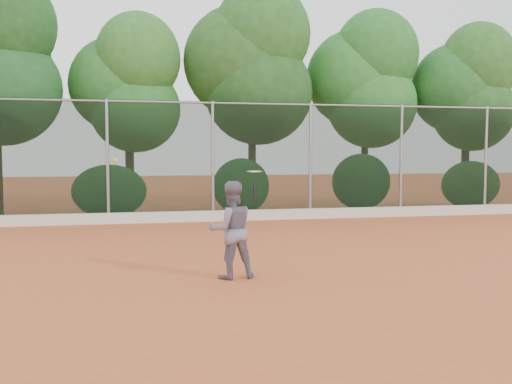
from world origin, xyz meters
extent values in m
plane|color=#BF582D|center=(0.00, 0.00, 0.00)|extent=(80.00, 80.00, 0.00)
cube|color=silver|center=(0.00, 6.82, 0.15)|extent=(24.00, 0.20, 0.30)
imported|color=slate|center=(-0.79, -0.76, 0.78)|extent=(0.82, 0.67, 1.56)
cube|color=black|center=(0.00, 7.00, 1.75)|extent=(24.00, 0.01, 3.50)
cylinder|color=gray|center=(0.00, 7.00, 3.45)|extent=(24.00, 0.06, 0.06)
cylinder|color=gray|center=(-3.00, 7.00, 1.75)|extent=(0.09, 0.09, 3.50)
cylinder|color=gray|center=(0.00, 7.00, 1.75)|extent=(0.09, 0.09, 3.50)
cylinder|color=gray|center=(3.00, 7.00, 1.75)|extent=(0.09, 0.09, 3.50)
cylinder|color=gray|center=(6.00, 7.00, 1.75)|extent=(0.09, 0.09, 3.50)
cylinder|color=gray|center=(9.00, 7.00, 1.75)|extent=(0.09, 0.09, 3.50)
ellipsoid|color=#266629|center=(-6.10, 8.80, 3.90)|extent=(3.50, 2.90, 3.40)
ellipsoid|color=#265F24|center=(-6.00, 8.70, 5.80)|extent=(3.10, 2.60, 3.20)
cylinder|color=#452C1A|center=(-2.40, 9.30, 1.20)|extent=(0.28, 0.28, 2.40)
ellipsoid|color=#215F20|center=(-2.20, 9.20, 3.40)|extent=(2.90, 2.40, 2.80)
ellipsoid|color=#205C1F|center=(-2.70, 9.50, 4.20)|extent=(3.20, 2.70, 3.10)
ellipsoid|color=#275D1F|center=(-2.10, 9.00, 5.00)|extent=(2.70, 2.30, 2.90)
cylinder|color=#45321A|center=(1.60, 9.00, 1.50)|extent=(0.26, 0.26, 3.00)
ellipsoid|color=#2D6124|center=(1.80, 8.90, 4.00)|extent=(3.60, 3.00, 3.50)
ellipsoid|color=#346A28|center=(1.30, 9.20, 5.00)|extent=(3.90, 3.20, 3.80)
ellipsoid|color=#37772D|center=(1.90, 8.80, 5.90)|extent=(3.20, 2.70, 3.30)
cylinder|color=#3A2916|center=(5.70, 9.20, 1.35)|extent=(0.24, 0.24, 2.70)
ellipsoid|color=#246221|center=(5.90, 9.10, 3.70)|extent=(3.20, 2.70, 3.10)
ellipsoid|color=#226322|center=(5.40, 9.40, 4.60)|extent=(3.50, 2.90, 3.40)
ellipsoid|color=#1F5B20|center=(6.00, 9.00, 5.40)|extent=(3.00, 2.50, 3.10)
cylinder|color=#3D2417|center=(9.40, 8.80, 1.25)|extent=(0.28, 0.28, 2.50)
ellipsoid|color=#316B28|center=(9.60, 8.70, 3.50)|extent=(3.00, 2.50, 2.90)
ellipsoid|color=#2E752C|center=(9.10, 9.00, 4.30)|extent=(3.30, 2.80, 3.20)
ellipsoid|color=#38772D|center=(9.70, 8.60, 5.10)|extent=(2.80, 2.40, 3.00)
ellipsoid|color=#2B712C|center=(-3.00, 7.80, 0.85)|extent=(2.20, 1.16, 1.60)
ellipsoid|color=#2B712D|center=(1.00, 7.80, 0.95)|extent=(1.80, 1.04, 1.76)
ellipsoid|color=#276024|center=(5.00, 7.80, 1.05)|extent=(2.00, 1.10, 1.84)
ellipsoid|color=#346827|center=(9.00, 7.80, 0.90)|extent=(2.16, 1.12, 1.64)
cylinder|color=black|center=(-0.43, -0.84, 1.36)|extent=(0.04, 0.06, 0.28)
torus|color=black|center=(-0.43, -0.90, 1.71)|extent=(0.33, 0.33, 0.05)
cylinder|color=#C1E443|center=(-0.43, -0.90, 1.71)|extent=(0.28, 0.28, 0.03)
sphere|color=#A4C62D|center=(-2.56, -1.18, 1.89)|extent=(0.07, 0.07, 0.07)
camera|label=1|loc=(-2.31, -9.66, 2.01)|focal=40.00mm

